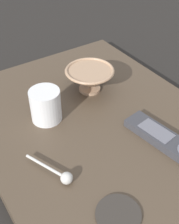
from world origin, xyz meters
The scene contains 7 objects.
ground_plane centered at (0.00, 0.00, 0.00)m, with size 6.00×6.00×0.00m, color black.
table centered at (0.00, 0.00, 0.02)m, with size 0.66×0.54×0.04m.
cereal_bowl centered at (-0.10, 0.06, 0.07)m, with size 0.13×0.13×0.07m.
coffee_mug centered at (-0.06, -0.09, 0.08)m, with size 0.09×0.08×0.08m.
teaspoon centered at (0.13, -0.15, 0.05)m, with size 0.11×0.06×0.02m.
tv_remote_near centered at (0.16, 0.08, 0.05)m, with size 0.20×0.08×0.02m.
drink_coaster centered at (0.25, -0.11, 0.04)m, with size 0.08×0.08×0.01m.
Camera 1 is at (0.45, -0.31, 0.51)m, focal length 47.00 mm.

